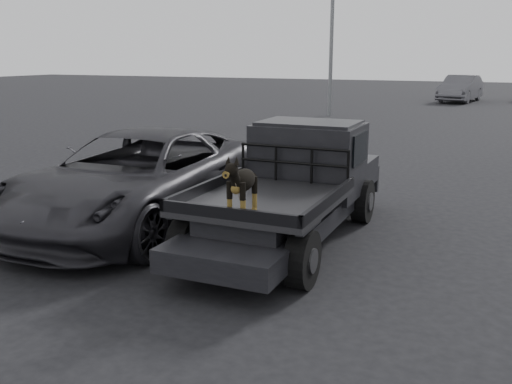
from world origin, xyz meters
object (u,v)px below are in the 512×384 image
at_px(parked_suv, 138,179).
at_px(distant_car_a, 460,88).
at_px(flatbed_ute, 288,213).
at_px(dog, 242,185).

height_order(parked_suv, distant_car_a, distant_car_a).
height_order(flatbed_ute, dog, dog).
relative_size(parked_suv, distant_car_a, 1.16).
distance_m(flatbed_ute, distant_car_a, 29.92).
bearing_deg(flatbed_ute, dog, -88.32).
relative_size(flatbed_ute, distant_car_a, 1.09).
height_order(dog, distant_car_a, dog).
bearing_deg(flatbed_ute, parked_suv, -176.80).
height_order(dog, parked_suv, dog).
relative_size(dog, distant_car_a, 0.15).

